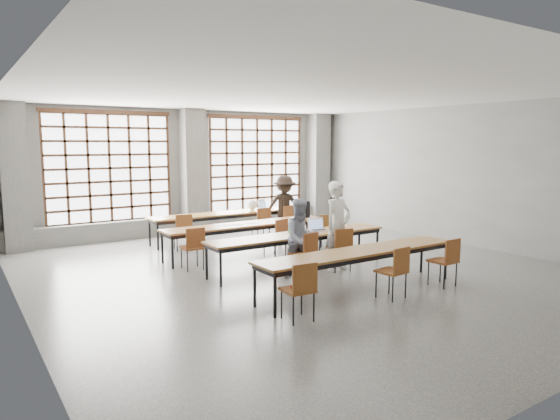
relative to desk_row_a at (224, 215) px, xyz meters
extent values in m
plane|color=#474745|center=(-0.21, -3.74, -0.66)|extent=(11.00, 11.00, 0.00)
plane|color=silver|center=(-0.21, -3.74, 2.84)|extent=(11.00, 11.00, 0.00)
plane|color=#61615F|center=(-0.21, 1.76, 1.09)|extent=(10.00, 0.00, 10.00)
plane|color=#61615F|center=(-5.21, -3.74, 1.09)|extent=(0.00, 11.00, 11.00)
plane|color=#61615F|center=(4.79, -3.74, 1.09)|extent=(0.00, 11.00, 11.00)
cube|color=#525250|center=(-4.71, 1.48, 1.09)|extent=(0.60, 0.55, 3.50)
cube|color=#525250|center=(-0.21, 1.48, 1.09)|extent=(0.60, 0.55, 3.50)
cube|color=#525250|center=(4.29, 1.48, 1.09)|extent=(0.60, 0.55, 3.50)
cube|color=white|center=(-2.46, 1.74, 1.24)|extent=(3.20, 0.02, 2.80)
cube|color=black|center=(-2.46, 1.66, 1.24)|extent=(3.20, 0.05, 2.80)
cube|color=black|center=(-2.46, 1.66, -0.21)|extent=(3.32, 0.07, 0.10)
cube|color=black|center=(-2.46, 1.66, 2.69)|extent=(3.32, 0.07, 0.10)
cube|color=white|center=(2.04, 1.74, 1.24)|extent=(3.20, 0.02, 2.80)
cube|color=black|center=(2.04, 1.66, 1.24)|extent=(3.20, 0.05, 2.80)
cube|color=black|center=(2.04, 1.66, -0.21)|extent=(3.32, 0.07, 0.10)
cube|color=black|center=(2.04, 1.66, 2.69)|extent=(3.32, 0.07, 0.10)
cube|color=#525250|center=(-0.21, 1.56, -0.41)|extent=(9.80, 0.35, 0.50)
cube|color=brown|center=(0.00, 0.00, 0.05)|extent=(4.00, 0.70, 0.04)
cube|color=black|center=(0.00, 0.00, -0.01)|extent=(3.90, 0.64, 0.08)
cylinder|color=black|center=(-1.92, -0.29, -0.32)|extent=(0.05, 0.05, 0.69)
cylinder|color=black|center=(-1.92, 0.29, -0.32)|extent=(0.05, 0.05, 0.69)
cylinder|color=black|center=(1.92, -0.29, -0.32)|extent=(0.05, 0.05, 0.69)
cylinder|color=black|center=(1.92, 0.29, -0.32)|extent=(0.05, 0.05, 0.69)
cube|color=brown|center=(-0.38, -1.90, 0.05)|extent=(4.00, 0.70, 0.04)
cube|color=black|center=(-0.38, -1.90, -0.01)|extent=(3.90, 0.64, 0.08)
cylinder|color=black|center=(-2.30, -2.19, -0.32)|extent=(0.05, 0.05, 0.69)
cylinder|color=black|center=(-2.30, -1.61, -0.32)|extent=(0.05, 0.05, 0.69)
cylinder|color=black|center=(1.54, -2.19, -0.32)|extent=(0.05, 0.05, 0.69)
cylinder|color=black|center=(1.54, -1.61, -0.32)|extent=(0.05, 0.05, 0.69)
cube|color=brown|center=(-0.15, -3.60, 0.05)|extent=(4.00, 0.70, 0.04)
cube|color=black|center=(-0.15, -3.60, -0.01)|extent=(3.90, 0.64, 0.08)
cylinder|color=black|center=(-2.07, -3.89, -0.32)|extent=(0.05, 0.05, 0.69)
cylinder|color=black|center=(-2.07, -3.31, -0.32)|extent=(0.05, 0.05, 0.69)
cylinder|color=black|center=(1.77, -3.89, -0.32)|extent=(0.05, 0.05, 0.69)
cylinder|color=black|center=(1.77, -3.31, -0.32)|extent=(0.05, 0.05, 0.69)
cube|color=brown|center=(-0.22, -5.47, 0.05)|extent=(4.00, 0.70, 0.04)
cube|color=black|center=(-0.22, -5.47, -0.01)|extent=(3.90, 0.64, 0.08)
cylinder|color=black|center=(-2.14, -5.76, -0.32)|extent=(0.05, 0.05, 0.69)
cylinder|color=black|center=(-2.14, -5.18, -0.32)|extent=(0.05, 0.05, 0.69)
cylinder|color=black|center=(1.70, -5.76, -0.32)|extent=(0.05, 0.05, 0.69)
cylinder|color=black|center=(1.70, -5.18, -0.32)|extent=(0.05, 0.05, 0.69)
cube|color=brown|center=(-1.40, -0.55, -0.21)|extent=(0.49, 0.49, 0.04)
cube|color=brown|center=(-1.44, -0.75, 0.02)|extent=(0.40, 0.10, 0.40)
cylinder|color=black|center=(-1.40, -0.55, -0.44)|extent=(0.02, 0.02, 0.45)
cube|color=brown|center=(0.80, -0.55, -0.21)|extent=(0.45, 0.45, 0.04)
cube|color=brown|center=(0.79, -0.75, 0.02)|extent=(0.40, 0.06, 0.40)
cylinder|color=black|center=(0.80, -0.55, -0.44)|extent=(0.02, 0.02, 0.45)
cube|color=brown|center=(1.60, -0.55, -0.21)|extent=(0.43, 0.43, 0.04)
cube|color=brown|center=(1.60, -0.75, 0.02)|extent=(0.40, 0.04, 0.40)
cylinder|color=black|center=(1.60, -0.55, -0.44)|extent=(0.02, 0.02, 0.45)
cube|color=brown|center=(-1.98, -2.45, -0.21)|extent=(0.44, 0.44, 0.04)
cube|color=brown|center=(-1.99, -2.65, 0.02)|extent=(0.40, 0.05, 0.40)
cylinder|color=black|center=(-1.98, -2.45, -0.44)|extent=(0.02, 0.02, 0.45)
cube|color=brown|center=(0.02, -2.45, -0.21)|extent=(0.51, 0.51, 0.04)
cube|color=brown|center=(0.07, -2.64, 0.02)|extent=(0.39, 0.13, 0.40)
cylinder|color=black|center=(0.02, -2.45, -0.44)|extent=(0.02, 0.02, 0.45)
cube|color=brown|center=(1.42, -2.45, -0.21)|extent=(0.53, 0.53, 0.04)
cube|color=brown|center=(1.36, -2.64, 0.02)|extent=(0.39, 0.15, 0.40)
cylinder|color=black|center=(1.42, -2.45, -0.44)|extent=(0.02, 0.02, 0.45)
cube|color=brown|center=(-0.45, -4.15, -0.21)|extent=(0.50, 0.50, 0.04)
cube|color=brown|center=(-0.41, -4.35, 0.02)|extent=(0.40, 0.11, 0.40)
cylinder|color=black|center=(-0.45, -4.15, -0.44)|extent=(0.02, 0.02, 0.45)
cube|color=brown|center=(0.45, -4.15, -0.21)|extent=(0.50, 0.50, 0.04)
cube|color=brown|center=(0.40, -4.35, 0.02)|extent=(0.40, 0.12, 0.40)
cylinder|color=black|center=(0.45, -4.15, -0.44)|extent=(0.02, 0.02, 0.45)
cube|color=brown|center=(-1.92, -6.02, -0.21)|extent=(0.46, 0.46, 0.04)
cube|color=brown|center=(-1.94, -6.22, 0.02)|extent=(0.40, 0.06, 0.40)
cylinder|color=black|center=(-1.92, -6.02, -0.44)|extent=(0.02, 0.02, 0.45)
cube|color=brown|center=(-0.02, -6.02, -0.21)|extent=(0.46, 0.46, 0.04)
cube|color=brown|center=(0.00, -6.22, 0.02)|extent=(0.40, 0.07, 0.40)
cylinder|color=black|center=(-0.02, -6.02, -0.44)|extent=(0.02, 0.02, 0.45)
cube|color=brown|center=(1.28, -6.02, -0.21)|extent=(0.43, 0.43, 0.04)
cube|color=brown|center=(1.29, -6.22, 0.02)|extent=(0.40, 0.04, 0.40)
cylinder|color=black|center=(1.28, -6.02, -0.44)|extent=(0.02, 0.02, 0.45)
imported|color=silver|center=(0.45, -4.10, 0.23)|extent=(0.71, 0.52, 1.80)
imported|color=navy|center=(-0.45, -4.10, 0.09)|extent=(0.81, 0.68, 1.51)
imported|color=black|center=(1.60, -0.50, 0.18)|extent=(1.24, 0.98, 1.68)
cube|color=silver|center=(0.40, -3.55, 0.08)|extent=(0.40, 0.32, 0.02)
cube|color=black|center=(0.39, -3.56, 0.09)|extent=(0.33, 0.23, 0.00)
cube|color=silver|center=(0.42, -3.41, 0.20)|extent=(0.37, 0.13, 0.26)
cube|color=#8BAAF0|center=(0.42, -3.42, 0.17)|extent=(0.31, 0.10, 0.21)
cube|color=silver|center=(1.35, 0.05, 0.08)|extent=(0.44, 0.39, 0.02)
cube|color=black|center=(1.35, 0.04, 0.09)|extent=(0.35, 0.29, 0.00)
cube|color=silver|center=(1.29, 0.18, 0.20)|extent=(0.35, 0.22, 0.26)
cube|color=#8FBAF8|center=(1.29, 0.17, 0.17)|extent=(0.30, 0.18, 0.21)
ellipsoid|color=white|center=(0.80, -3.62, 0.08)|extent=(0.11, 0.08, 0.04)
cube|color=#2C8938|center=(-0.20, -3.52, 0.11)|extent=(0.26, 0.15, 0.09)
cube|color=black|center=(0.03, -3.70, 0.07)|extent=(0.14, 0.10, 0.01)
cube|color=white|center=(-0.98, -1.85, 0.07)|extent=(0.35, 0.30, 0.00)
cube|color=silver|center=(-0.68, -1.95, 0.07)|extent=(0.34, 0.27, 0.00)
cube|color=white|center=(-0.28, -1.90, 0.07)|extent=(0.30, 0.21, 0.00)
cube|color=black|center=(1.22, -1.85, 0.27)|extent=(0.35, 0.26, 0.40)
ellipsoid|color=white|center=(0.90, 0.05, 0.21)|extent=(0.32, 0.30, 0.29)
cube|color=maroon|center=(-1.92, -6.02, -0.16)|extent=(0.20, 0.09, 0.06)
camera|label=1|loc=(-5.98, -11.67, 1.87)|focal=32.00mm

